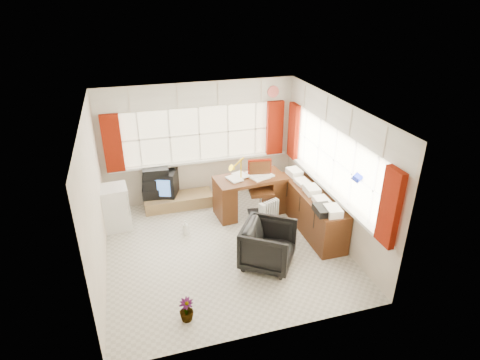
# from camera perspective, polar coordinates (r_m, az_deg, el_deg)

# --- Properties ---
(ground) EXTENTS (4.00, 4.00, 0.00)m
(ground) POSITION_cam_1_polar(r_m,az_deg,el_deg) (7.16, -2.16, -9.68)
(ground) COLOR beige
(ground) RESTS_ON ground
(room_walls) EXTENTS (4.00, 4.00, 4.00)m
(room_walls) POSITION_cam_1_polar(r_m,az_deg,el_deg) (6.40, -2.38, 1.29)
(room_walls) COLOR beige
(room_walls) RESTS_ON ground
(window_back) EXTENTS (3.70, 0.12, 3.60)m
(window_back) POSITION_cam_1_polar(r_m,az_deg,el_deg) (8.37, -5.58, 3.18)
(window_back) COLOR #FFF3C9
(window_back) RESTS_ON room_walls
(window_right) EXTENTS (0.12, 3.70, 3.60)m
(window_right) POSITION_cam_1_polar(r_m,az_deg,el_deg) (7.31, 12.64, -0.90)
(window_right) COLOR #FFF3C9
(window_right) RESTS_ON room_walls
(curtains) EXTENTS (3.83, 3.83, 1.15)m
(curtains) POSITION_cam_1_polar(r_m,az_deg,el_deg) (7.48, 2.78, 4.66)
(curtains) COLOR maroon
(curtains) RESTS_ON room_walls
(overhead_cabinets) EXTENTS (3.98, 3.98, 0.48)m
(overhead_cabinets) POSITION_cam_1_polar(r_m,az_deg,el_deg) (7.30, 3.19, 10.67)
(overhead_cabinets) COLOR silver
(overhead_cabinets) RESTS_ON room_walls
(desk) EXTENTS (1.43, 0.79, 0.83)m
(desk) POSITION_cam_1_polar(r_m,az_deg,el_deg) (7.98, 1.41, -1.89)
(desk) COLOR #4D2A12
(desk) RESTS_ON ground
(desk_lamp) EXTENTS (0.18, 0.16, 0.46)m
(desk_lamp) POSITION_cam_1_polar(r_m,az_deg,el_deg) (7.62, 0.14, 2.32)
(desk_lamp) COLOR yellow
(desk_lamp) RESTS_ON desk
(task_chair) EXTENTS (0.53, 0.56, 1.12)m
(task_chair) POSITION_cam_1_polar(r_m,az_deg,el_deg) (7.92, 2.88, -0.89)
(task_chair) COLOR black
(task_chair) RESTS_ON ground
(office_chair) EXTENTS (1.12, 1.12, 0.74)m
(office_chair) POSITION_cam_1_polar(r_m,az_deg,el_deg) (6.60, 4.03, -9.24)
(office_chair) COLOR black
(office_chair) RESTS_ON ground
(radiator) EXTENTS (0.40, 0.27, 0.55)m
(radiator) POSITION_cam_1_polar(r_m,az_deg,el_deg) (7.65, 4.26, -5.17)
(radiator) COLOR white
(radiator) RESTS_ON ground
(credenza) EXTENTS (0.50, 2.00, 0.85)m
(credenza) POSITION_cam_1_polar(r_m,az_deg,el_deg) (7.63, 10.12, -4.14)
(credenza) COLOR #4D2A12
(credenza) RESTS_ON ground
(file_tray) EXTENTS (0.31, 0.38, 0.12)m
(file_tray) POSITION_cam_1_polar(r_m,az_deg,el_deg) (6.81, 11.83, -4.19)
(file_tray) COLOR black
(file_tray) RESTS_ON credenza
(tv_bench) EXTENTS (1.40, 0.50, 0.25)m
(tv_bench) POSITION_cam_1_polar(r_m,az_deg,el_deg) (8.45, -8.71, -2.95)
(tv_bench) COLOR tan
(tv_bench) RESTS_ON ground
(crt_tv) EXTENTS (0.72, 0.69, 0.52)m
(crt_tv) POSITION_cam_1_polar(r_m,az_deg,el_deg) (8.41, -10.94, -0.33)
(crt_tv) COLOR black
(crt_tv) RESTS_ON tv_bench
(hifi_stack) EXTENTS (0.63, 0.43, 0.64)m
(hifi_stack) POSITION_cam_1_polar(r_m,az_deg,el_deg) (8.33, -11.76, -0.40)
(hifi_stack) COLOR black
(hifi_stack) RESTS_ON tv_bench
(mini_fridge) EXTENTS (0.53, 0.53, 0.84)m
(mini_fridge) POSITION_cam_1_polar(r_m,az_deg,el_deg) (7.88, -17.30, -3.74)
(mini_fridge) COLOR white
(mini_fridge) RESTS_ON ground
(spray_bottle_a) EXTENTS (0.16, 0.16, 0.30)m
(spray_bottle_a) POSITION_cam_1_polar(r_m,az_deg,el_deg) (7.50, -7.77, -6.70)
(spray_bottle_a) COLOR white
(spray_bottle_a) RESTS_ON ground
(spray_bottle_b) EXTENTS (0.10, 0.11, 0.19)m
(spray_bottle_b) POSITION_cam_1_polar(r_m,az_deg,el_deg) (8.38, -9.88, -3.54)
(spray_bottle_b) COLOR #91D9CF
(spray_bottle_b) RESTS_ON ground
(flower_vase) EXTENTS (0.25, 0.25, 0.36)m
(flower_vase) POSITION_cam_1_polar(r_m,az_deg,el_deg) (5.80, -7.64, -17.83)
(flower_vase) COLOR black
(flower_vase) RESTS_ON ground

